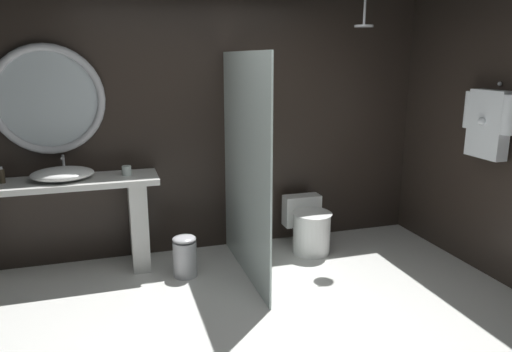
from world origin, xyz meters
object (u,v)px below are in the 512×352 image
vessel_sink (62,174)px  round_wall_mirror (48,100)px  hanging_bathrobe (489,121)px  waste_bin (185,256)px  toilet (309,226)px  tumbler_cup (127,171)px  rain_shower_head (364,23)px  soap_dispenser (2,176)px

vessel_sink → round_wall_mirror: 0.67m
hanging_bathrobe → waste_bin: size_ratio=1.68×
toilet → waste_bin: 1.34m
vessel_sink → round_wall_mirror: size_ratio=0.55×
hanging_bathrobe → toilet: 1.94m
tumbler_cup → hanging_bathrobe: 3.24m
vessel_sink → hanging_bathrobe: hanging_bathrobe is taller
toilet → hanging_bathrobe: bearing=-36.6°
vessel_sink → rain_shower_head: (2.76, -0.27, 1.31)m
soap_dispenser → toilet: soap_dispenser is taller
hanging_bathrobe → soap_dispenser: bearing=164.8°
soap_dispenser → waste_bin: size_ratio=0.37×
soap_dispenser → toilet: size_ratio=0.25×
rain_shower_head → toilet: rain_shower_head is taller
tumbler_cup → hanging_bathrobe: hanging_bathrobe is taller
vessel_sink → hanging_bathrobe: bearing=-16.8°
round_wall_mirror → hanging_bathrobe: size_ratio=1.49×
rain_shower_head → toilet: (-0.44, 0.12, -2.00)m
soap_dispenser → waste_bin: bearing=-15.1°
soap_dispenser → waste_bin: 1.72m
rain_shower_head → waste_bin: rain_shower_head is taller
round_wall_mirror → waste_bin: 1.85m
hanging_bathrobe → rain_shower_head: bearing=135.0°
tumbler_cup → rain_shower_head: (2.21, -0.27, 1.32)m
vessel_sink → toilet: 2.43m
hanging_bathrobe → tumbler_cup: bearing=160.3°
hanging_bathrobe → toilet: size_ratio=1.14×
vessel_sink → waste_bin: 1.31m
tumbler_cup → toilet: 1.90m
vessel_sink → toilet: size_ratio=0.94×
toilet → tumbler_cup: bearing=175.1°
soap_dispenser → waste_bin: (1.49, -0.40, -0.76)m
rain_shower_head → round_wall_mirror: bearing=170.3°
vessel_sink → soap_dispenser: (-0.49, 0.03, 0.01)m
vessel_sink → waste_bin: size_ratio=1.38×
rain_shower_head → hanging_bathrobe: rain_shower_head is taller
round_wall_mirror → vessel_sink: bearing=-70.0°
round_wall_mirror → toilet: bearing=-8.7°
tumbler_cup → round_wall_mirror: size_ratio=0.09×
waste_bin → toilet: bearing=9.7°
soap_dispenser → vessel_sink: bearing=-3.1°
vessel_sink → rain_shower_head: 3.07m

